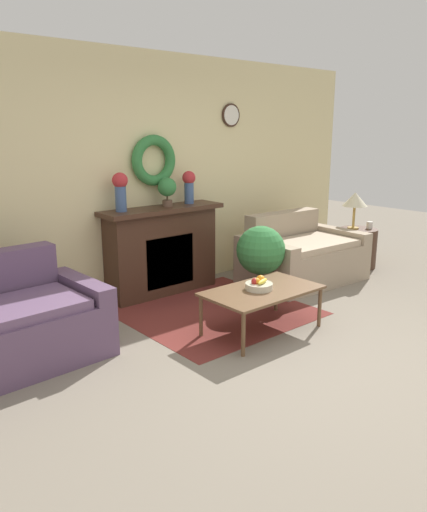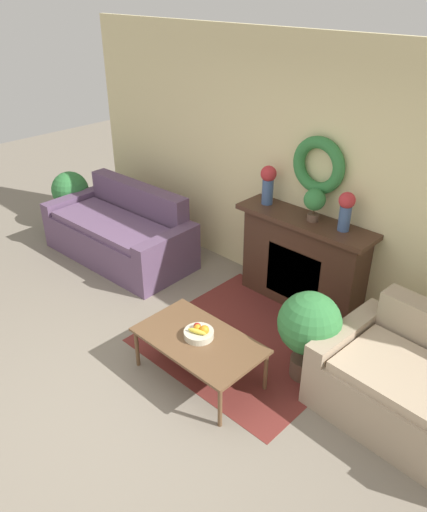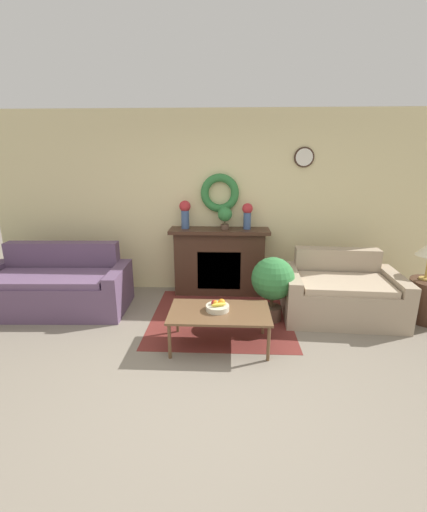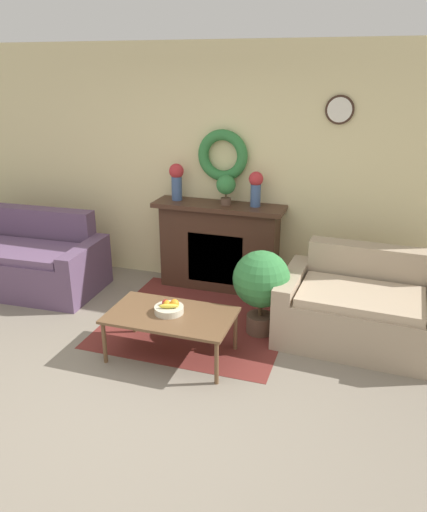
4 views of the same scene
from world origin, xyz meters
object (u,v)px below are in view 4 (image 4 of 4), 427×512
at_px(potted_plant_on_mantel, 226,186).
at_px(vase_on_mantel_right, 256,186).
at_px(coffee_table, 171,318).
at_px(fireplace, 219,246).
at_px(couch_left, 20,261).
at_px(loveseat_right, 360,309).
at_px(fruit_bowl, 169,308).
at_px(vase_on_mantel_left, 177,179).
at_px(potted_plant_floor_by_loveseat, 261,282).

bearing_deg(potted_plant_on_mantel, vase_on_mantel_right, 3.50).
relative_size(coffee_table, potted_plant_on_mantel, 3.37).
xyz_separation_m(fireplace, coffee_table, (0.05, -1.56, -0.13)).
height_order(couch_left, vase_on_mantel_right, vase_on_mantel_right).
distance_m(loveseat_right, fruit_bowl, 1.79).
bearing_deg(fireplace, vase_on_mantel_left, 179.37).
distance_m(vase_on_mantel_left, potted_plant_on_mantel, 0.59).
height_order(coffee_table, vase_on_mantel_left, vase_on_mantel_left).
relative_size(couch_left, potted_plant_on_mantel, 6.00).
bearing_deg(vase_on_mantel_left, fireplace, -0.63).
distance_m(fruit_bowl, vase_on_mantel_right, 1.77).
relative_size(loveseat_right, potted_plant_floor_by_loveseat, 1.82).
height_order(couch_left, coffee_table, couch_left).
distance_m(couch_left, fruit_bowl, 2.41).
bearing_deg(potted_plant_on_mantel, loveseat_right, -24.74).
height_order(fruit_bowl, potted_plant_floor_by_loveseat, potted_plant_floor_by_loveseat).
distance_m(couch_left, vase_on_mantel_right, 2.87).
distance_m(coffee_table, potted_plant_on_mantel, 1.76).
height_order(vase_on_mantel_right, potted_plant_on_mantel, vase_on_mantel_right).
bearing_deg(potted_plant_on_mantel, vase_on_mantel_left, 178.04).
xyz_separation_m(potted_plant_on_mantel, potted_plant_floor_by_loveseat, (0.62, -0.89, -0.69)).
relative_size(couch_left, vase_on_mantel_right, 5.16).
bearing_deg(coffee_table, fruit_bowl, 132.97).
xyz_separation_m(fruit_bowl, potted_plant_floor_by_loveseat, (0.67, 0.64, 0.07)).
height_order(loveseat_right, coffee_table, loveseat_right).
bearing_deg(coffee_table, potted_plant_on_mantel, 88.80).
relative_size(potted_plant_on_mantel, potted_plant_floor_by_loveseat, 0.39).
bearing_deg(potted_plant_floor_by_loveseat, fireplace, 127.84).
height_order(vase_on_mantel_right, potted_plant_floor_by_loveseat, vase_on_mantel_right).
height_order(loveseat_right, potted_plant_floor_by_loveseat, potted_plant_floor_by_loveseat).
distance_m(vase_on_mantel_right, potted_plant_on_mantel, 0.33).
bearing_deg(vase_on_mantel_right, vase_on_mantel_left, 180.00).
bearing_deg(loveseat_right, coffee_table, -148.87).
distance_m(fireplace, coffee_table, 1.56).
relative_size(vase_on_mantel_right, potted_plant_floor_by_loveseat, 0.45).
distance_m(fireplace, couch_left, 2.33).
relative_size(couch_left, vase_on_mantel_left, 4.75).
distance_m(fruit_bowl, potted_plant_floor_by_loveseat, 0.93).
xyz_separation_m(vase_on_mantel_left, vase_on_mantel_right, (0.91, -0.00, -0.02)).
relative_size(fruit_bowl, potted_plant_on_mantel, 0.79).
bearing_deg(potted_plant_floor_by_loveseat, fruit_bowl, -136.64).
distance_m(couch_left, coffee_table, 2.43).
height_order(vase_on_mantel_left, vase_on_mantel_right, vase_on_mantel_left).
bearing_deg(vase_on_mantel_left, vase_on_mantel_right, -0.00).
xyz_separation_m(coffee_table, fruit_bowl, (-0.02, 0.02, 0.08)).
bearing_deg(coffee_table, fireplace, 91.72).
xyz_separation_m(coffee_table, potted_plant_floor_by_loveseat, (0.65, 0.66, 0.15)).
relative_size(fireplace, vase_on_mantel_right, 3.88).
xyz_separation_m(couch_left, fruit_bowl, (2.25, -0.85, 0.14)).
bearing_deg(potted_plant_floor_by_loveseat, vase_on_mantel_left, 143.09).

